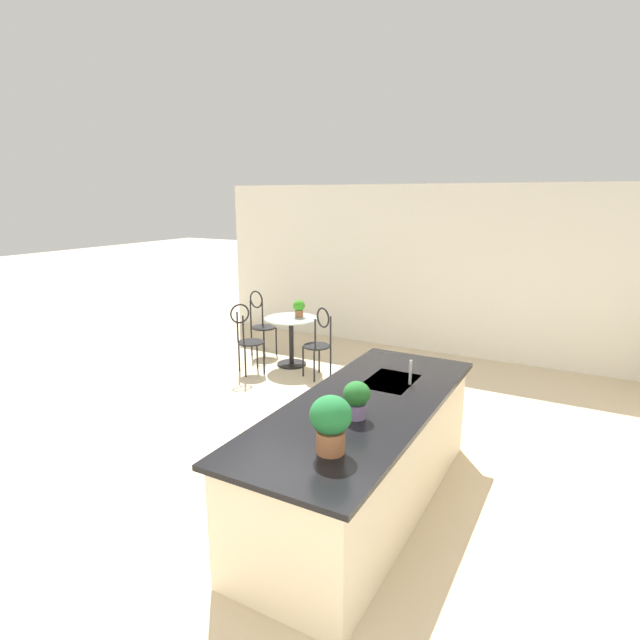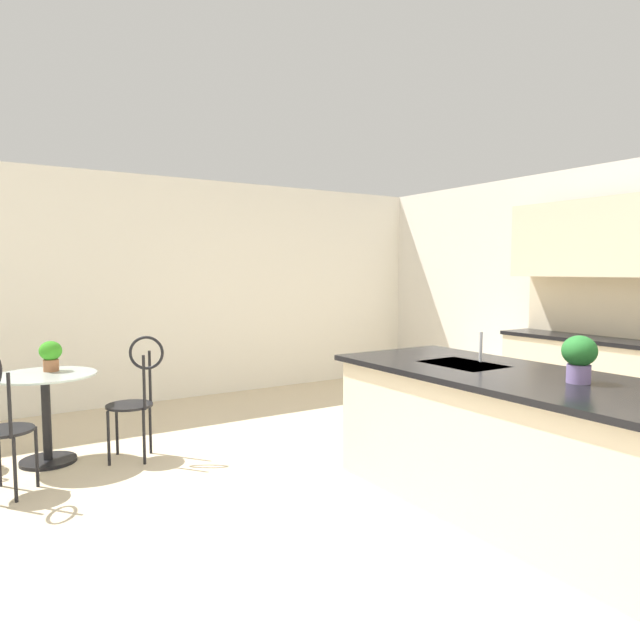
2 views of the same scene
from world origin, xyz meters
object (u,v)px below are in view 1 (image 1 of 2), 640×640
Objects in this scene: chair_toward_desk at (247,335)px; chair_near_window at (261,320)px; bistro_table at (291,337)px; potted_plant_on_table at (299,307)px; potted_plant_counter_far at (331,421)px; chair_by_island at (319,339)px; potted_plant_counter_near at (357,397)px.

chair_near_window is at bearing -157.21° from chair_toward_desk.
chair_toward_desk is (0.62, -0.36, 0.13)m from bistro_table.
chair_toward_desk reaches higher than potted_plant_on_table.
potted_plant_counter_far reaches higher than potted_plant_on_table.
potted_plant_counter_far is (3.02, 2.94, 0.57)m from chair_toward_desk.
chair_toward_desk is 0.91m from potted_plant_on_table.
chair_by_island reaches higher than bistro_table.
chair_toward_desk is at bearing -72.69° from chair_by_island.
bistro_table is 0.73m from chair_toward_desk.
potted_plant_counter_far is at bearing 33.77° from potted_plant_on_table.
chair_near_window is 1.00× the size of chair_by_island.
potted_plant_counter_far reaches higher than potted_plant_counter_near.
potted_plant_counter_far reaches higher than bistro_table.
potted_plant_counter_far reaches higher than chair_by_island.
potted_plant_counter_near is (3.21, 2.44, 0.20)m from potted_plant_on_table.
chair_near_window is 4.10× the size of potted_plant_on_table.
chair_near_window is 5.11m from potted_plant_counter_far.
potted_plant_counter_far is at bearing 7.64° from potted_plant_counter_near.
potted_plant_counter_near is 0.74× the size of potted_plant_counter_far.
potted_plant_counter_far is at bearing 30.08° from chair_by_island.
chair_by_island is (0.53, 1.37, 0.00)m from chair_near_window.
chair_toward_desk is (0.31, -1.01, 0.00)m from chair_by_island.
bistro_table is at bearing -144.65° from potted_plant_counter_far.
chair_by_island is 1.00× the size of chair_toward_desk.
bistro_table is 0.77× the size of chair_near_window.
potted_plant_counter_far is (3.76, 2.51, 0.25)m from potted_plant_on_table.
chair_near_window is 2.74× the size of potted_plant_counter_far.
potted_plant_on_table is at bearing 152.26° from bistro_table.
chair_by_island is 1.06m from chair_toward_desk.
chair_toward_desk is 4.25m from potted_plant_counter_far.
potted_plant_counter_near is at bearing 39.07° from bistro_table.
potted_plant_counter_near reaches higher than bistro_table.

